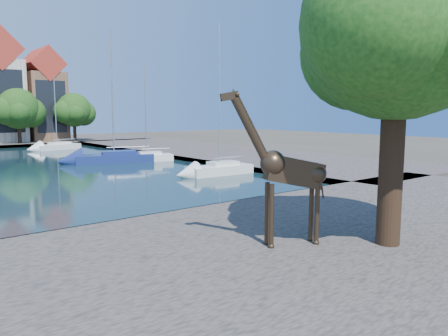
% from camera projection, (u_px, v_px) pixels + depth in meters
% --- Properties ---
extents(ground, '(160.00, 160.00, 0.00)m').
position_uv_depth(ground, '(79.00, 238.00, 17.48)').
color(ground, '#38332B').
rests_on(ground, ground).
extents(near_quay, '(50.00, 14.00, 0.50)m').
position_uv_depth(near_quay, '(171.00, 286.00, 12.01)').
color(near_quay, '#524C47').
rests_on(near_quay, ground).
extents(right_quay, '(14.00, 52.00, 0.50)m').
position_uv_depth(right_quay, '(214.00, 152.00, 51.50)').
color(right_quay, '#524C47').
rests_on(right_quay, ground).
extents(plane_tree, '(8.32, 6.40, 10.62)m').
position_uv_depth(plane_tree, '(400.00, 30.00, 14.20)').
color(plane_tree, '#332114').
rests_on(plane_tree, near_quay).
extents(townhouse_east_end, '(5.44, 9.18, 14.43)m').
position_uv_depth(townhouse_east_end, '(42.00, 98.00, 69.29)').
color(townhouse_east_end, brown).
rests_on(townhouse_east_end, far_quay).
extents(far_tree_east, '(7.54, 5.80, 7.84)m').
position_uv_depth(far_tree_east, '(19.00, 110.00, 62.25)').
color(far_tree_east, '#332114').
rests_on(far_tree_east, far_quay).
extents(far_tree_far_east, '(6.76, 5.20, 7.36)m').
position_uv_depth(far_tree_far_east, '(75.00, 111.00, 67.20)').
color(far_tree_far_east, '#332114').
rests_on(far_tree_far_east, far_quay).
extents(giraffe_statue, '(3.45, 1.84, 5.19)m').
position_uv_depth(giraffe_statue, '(286.00, 171.00, 14.65)').
color(giraffe_statue, '#312418').
rests_on(giraffe_statue, near_quay).
extents(sailboat_right_a, '(5.49, 2.21, 11.64)m').
position_uv_depth(sailboat_right_a, '(220.00, 167.00, 34.47)').
color(sailboat_right_a, silver).
rests_on(sailboat_right_a, water_basin).
extents(sailboat_right_b, '(7.76, 4.52, 12.67)m').
position_uv_depth(sailboat_right_b, '(114.00, 156.00, 42.69)').
color(sailboat_right_b, navy).
rests_on(sailboat_right_b, water_basin).
extents(sailboat_right_c, '(5.39, 3.12, 9.36)m').
position_uv_depth(sailboat_right_c, '(147.00, 156.00, 43.75)').
color(sailboat_right_c, silver).
rests_on(sailboat_right_c, water_basin).
extents(sailboat_right_d, '(6.23, 3.56, 9.38)m').
position_uv_depth(sailboat_right_d, '(57.00, 145.00, 57.17)').
color(sailboat_right_d, silver).
rests_on(sailboat_right_d, water_basin).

